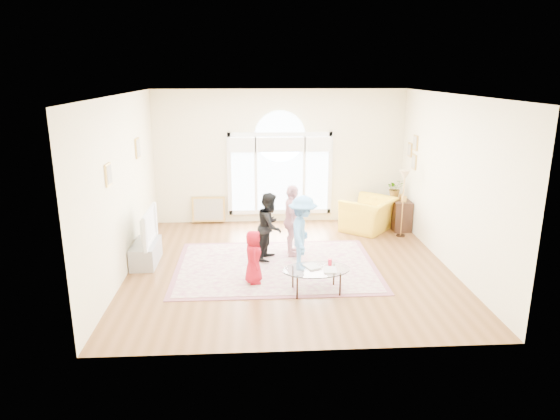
{
  "coord_description": "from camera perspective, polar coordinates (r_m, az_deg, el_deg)",
  "views": [
    {
      "loc": [
        -0.7,
        -8.87,
        3.6
      ],
      "look_at": [
        -0.16,
        0.3,
        1.03
      ],
      "focal_mm": 32.0,
      "sensor_mm": 36.0,
      "label": 1
    }
  ],
  "objects": [
    {
      "name": "potted_plant",
      "position": [
        12.12,
        13.01,
        2.43
      ],
      "size": [
        0.46,
        0.42,
        0.44
      ],
      "primitive_type": "imported",
      "rotation": [
        0.0,
        0.0,
        0.24
      ],
      "color": "#33722D",
      "rests_on": "plant_pedestal"
    },
    {
      "name": "child_red",
      "position": [
        8.67,
        -3.06,
        -5.37
      ],
      "size": [
        0.32,
        0.48,
        0.95
      ],
      "primitive_type": "imported",
      "rotation": [
        0.0,
        0.0,
        1.61
      ],
      "color": "#A20D1D",
      "rests_on": "area_rug"
    },
    {
      "name": "side_cabinet",
      "position": [
        11.95,
        13.68,
        -0.61
      ],
      "size": [
        0.4,
        0.5,
        0.7
      ],
      "primitive_type": "cube",
      "color": "black",
      "rests_on": "ground"
    },
    {
      "name": "leaning_picture",
      "position": [
        12.35,
        -8.1,
        -1.49
      ],
      "size": [
        0.8,
        0.14,
        0.62
      ],
      "primitive_type": "cube",
      "rotation": [
        -0.14,
        0.0,
        0.0
      ],
      "color": "tan",
      "rests_on": "ground"
    },
    {
      "name": "ground",
      "position": [
        9.6,
        1.05,
        -6.41
      ],
      "size": [
        6.0,
        6.0,
        0.0
      ],
      "primitive_type": "plane",
      "color": "brown",
      "rests_on": "ground"
    },
    {
      "name": "child_black",
      "position": [
        9.7,
        -1.15,
        -1.86
      ],
      "size": [
        0.68,
        0.77,
        1.33
      ],
      "primitive_type": "imported",
      "rotation": [
        0.0,
        0.0,
        1.25
      ],
      "color": "black",
      "rests_on": "area_rug"
    },
    {
      "name": "coffee_table",
      "position": [
        8.38,
        4.17,
        -6.86
      ],
      "size": [
        1.19,
        0.82,
        0.54
      ],
      "rotation": [
        0.0,
        0.0,
        0.09
      ],
      "color": "silver",
      "rests_on": "ground"
    },
    {
      "name": "child_pink",
      "position": [
        9.87,
        1.38,
        -1.23
      ],
      "size": [
        0.36,
        0.85,
        1.44
      ],
      "primitive_type": "imported",
      "rotation": [
        0.0,
        0.0,
        1.56
      ],
      "color": "#E7A7AC",
      "rests_on": "area_rug"
    },
    {
      "name": "floor_lamp",
      "position": [
        11.28,
        14.02,
        3.3
      ],
      "size": [
        0.31,
        0.31,
        1.51
      ],
      "color": "black",
      "rests_on": "ground"
    },
    {
      "name": "area_rug",
      "position": [
        9.56,
        -0.46,
        -6.45
      ],
      "size": [
        3.6,
        2.6,
        0.02
      ],
      "primitive_type": "cube",
      "color": "#C1B898",
      "rests_on": "ground"
    },
    {
      "name": "room_shell",
      "position": [
        11.9,
        0.08,
        5.79
      ],
      "size": [
        6.0,
        6.0,
        6.0
      ],
      "color": "beige",
      "rests_on": "ground"
    },
    {
      "name": "tv_console",
      "position": [
        9.99,
        -15.07,
        -4.78
      ],
      "size": [
        0.45,
        1.0,
        0.42
      ],
      "primitive_type": "cube",
      "color": "gray",
      "rests_on": "ground"
    },
    {
      "name": "child_blue",
      "position": [
        9.17,
        2.61,
        -2.68
      ],
      "size": [
        0.67,
        0.98,
        1.41
      ],
      "primitive_type": "imported",
      "rotation": [
        0.0,
        0.0,
        1.4
      ],
      "color": "#5EA3E8",
      "rests_on": "area_rug"
    },
    {
      "name": "armchair",
      "position": [
        11.78,
        10.12,
        -0.5
      ],
      "size": [
        1.53,
        1.55,
        0.76
      ],
      "primitive_type": "imported",
      "rotation": [
        0.0,
        0.0,
        4.02
      ],
      "color": "yellow",
      "rests_on": "ground"
    },
    {
      "name": "rug_border",
      "position": [
        9.56,
        -0.46,
        -6.47
      ],
      "size": [
        3.8,
        2.8,
        0.01
      ],
      "primitive_type": "cube",
      "color": "#884F5A",
      "rests_on": "ground"
    },
    {
      "name": "plant_pedestal",
      "position": [
        12.26,
        12.84,
        -0.15
      ],
      "size": [
        0.2,
        0.2,
        0.7
      ],
      "primitive_type": "cylinder",
      "color": "white",
      "rests_on": "ground"
    },
    {
      "name": "television",
      "position": [
        9.82,
        -15.25,
        -1.83
      ],
      "size": [
        0.18,
        1.14,
        0.66
      ],
      "color": "black",
      "rests_on": "tv_console"
    }
  ]
}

